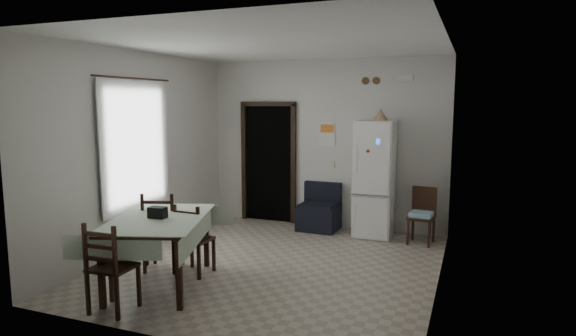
% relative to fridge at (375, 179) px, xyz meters
% --- Properties ---
extents(ground, '(4.50, 4.50, 0.00)m').
position_rel_fridge_xyz_m(ground, '(-0.95, -1.93, -0.94)').
color(ground, '#AC9F8D').
rests_on(ground, ground).
extents(ceiling, '(4.20, 4.50, 0.02)m').
position_rel_fridge_xyz_m(ceiling, '(-0.95, -1.93, 1.96)').
color(ceiling, white).
rests_on(ceiling, ground).
extents(wall_back, '(4.20, 0.02, 2.90)m').
position_rel_fridge_xyz_m(wall_back, '(-0.95, 0.32, 0.51)').
color(wall_back, silver).
rests_on(wall_back, ground).
extents(wall_front, '(4.20, 0.02, 2.90)m').
position_rel_fridge_xyz_m(wall_front, '(-0.95, -4.18, 0.51)').
color(wall_front, silver).
rests_on(wall_front, ground).
extents(wall_left, '(0.02, 4.50, 2.90)m').
position_rel_fridge_xyz_m(wall_left, '(-3.05, -1.93, 0.51)').
color(wall_left, silver).
rests_on(wall_left, ground).
extents(wall_right, '(0.02, 4.50, 2.90)m').
position_rel_fridge_xyz_m(wall_right, '(1.15, -1.93, 0.51)').
color(wall_right, silver).
rests_on(wall_right, ground).
extents(doorway, '(1.06, 0.52, 2.22)m').
position_rel_fridge_xyz_m(doorway, '(-2.00, 0.52, 0.12)').
color(doorway, black).
rests_on(doorway, ground).
extents(window_recess, '(0.10, 1.20, 1.60)m').
position_rel_fridge_xyz_m(window_recess, '(-3.10, -2.13, 0.61)').
color(window_recess, silver).
rests_on(window_recess, ground).
extents(curtain, '(0.02, 1.45, 1.85)m').
position_rel_fridge_xyz_m(curtain, '(-2.99, -2.13, 0.61)').
color(curtain, silver).
rests_on(curtain, ground).
extents(curtain_rod, '(0.02, 1.60, 0.02)m').
position_rel_fridge_xyz_m(curtain_rod, '(-2.98, -2.13, 1.56)').
color(curtain_rod, black).
rests_on(curtain_rod, ground).
extents(calendar, '(0.28, 0.02, 0.40)m').
position_rel_fridge_xyz_m(calendar, '(-0.90, 0.31, 0.68)').
color(calendar, white).
rests_on(calendar, ground).
extents(calendar_image, '(0.24, 0.01, 0.14)m').
position_rel_fridge_xyz_m(calendar_image, '(-0.90, 0.30, 0.78)').
color(calendar_image, orange).
rests_on(calendar_image, ground).
extents(light_switch, '(0.08, 0.02, 0.12)m').
position_rel_fridge_xyz_m(light_switch, '(-0.80, 0.31, 0.16)').
color(light_switch, beige).
rests_on(light_switch, ground).
extents(vent_left, '(0.12, 0.03, 0.12)m').
position_rel_fridge_xyz_m(vent_left, '(-0.25, 0.30, 1.58)').
color(vent_left, brown).
rests_on(vent_left, ground).
extents(vent_right, '(0.12, 0.03, 0.12)m').
position_rel_fridge_xyz_m(vent_right, '(-0.07, 0.30, 1.58)').
color(vent_right, brown).
rests_on(vent_right, ground).
extents(emergency_light, '(0.25, 0.07, 0.09)m').
position_rel_fridge_xyz_m(emergency_light, '(0.40, 0.28, 1.61)').
color(emergency_light, white).
rests_on(emergency_light, ground).
extents(fridge, '(0.61, 0.61, 1.88)m').
position_rel_fridge_xyz_m(fridge, '(0.00, 0.00, 0.00)').
color(fridge, white).
rests_on(fridge, ground).
extents(tan_cone, '(0.26, 0.26, 0.19)m').
position_rel_fridge_xyz_m(tan_cone, '(0.06, 0.05, 1.04)').
color(tan_cone, tan).
rests_on(tan_cone, fridge).
extents(navy_seat, '(0.67, 0.65, 0.79)m').
position_rel_fridge_xyz_m(navy_seat, '(-0.94, -0.00, -0.54)').
color(navy_seat, black).
rests_on(navy_seat, ground).
extents(corner_chair, '(0.42, 0.42, 0.87)m').
position_rel_fridge_xyz_m(corner_chair, '(0.77, -0.21, -0.50)').
color(corner_chair, black).
rests_on(corner_chair, ground).
extents(dining_table, '(1.49, 1.83, 0.82)m').
position_rel_fridge_xyz_m(dining_table, '(-1.94, -3.09, -0.53)').
color(dining_table, '#B4CAAD').
rests_on(dining_table, ground).
extents(black_bag, '(0.21, 0.13, 0.13)m').
position_rel_fridge_xyz_m(black_bag, '(-1.94, -3.11, -0.05)').
color(black_bag, black).
rests_on(black_bag, dining_table).
extents(dining_chair_far_left, '(0.56, 0.56, 1.03)m').
position_rel_fridge_xyz_m(dining_chair_far_left, '(-2.24, -2.60, -0.42)').
color(dining_chair_far_left, black).
rests_on(dining_chair_far_left, ground).
extents(dining_chair_far_right, '(0.41, 0.41, 0.92)m').
position_rel_fridge_xyz_m(dining_chair_far_right, '(-1.76, -2.60, -0.48)').
color(dining_chair_far_right, black).
rests_on(dining_chair_far_right, ground).
extents(dining_chair_near_head, '(0.43, 0.43, 0.97)m').
position_rel_fridge_xyz_m(dining_chair_near_head, '(-1.95, -3.87, -0.45)').
color(dining_chair_near_head, black).
rests_on(dining_chair_near_head, ground).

